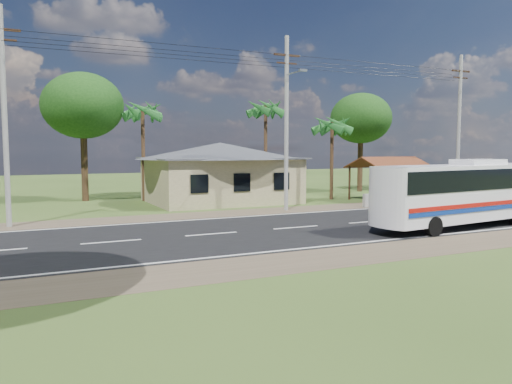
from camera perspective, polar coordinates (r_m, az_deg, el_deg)
ground at (r=25.12m, az=4.59°, el=-4.10°), size 120.00×120.00×0.00m
road at (r=25.12m, az=4.59°, el=-4.08°), size 120.00×16.00×0.03m
house at (r=37.02m, az=-4.12°, el=2.94°), size 12.40×10.00×5.00m
waiting_shed at (r=39.31m, az=14.93°, el=3.03°), size 5.20×4.48×3.35m
concrete_barrier at (r=36.62m, az=16.59°, el=-0.72°), size 7.00×0.30×0.90m
utility_poles at (r=31.82m, az=2.98°, el=8.24°), size 32.80×2.22×11.00m
palm_near at (r=39.21m, az=8.70°, el=7.49°), size 2.80×2.80×6.70m
palm_mid at (r=41.43m, az=1.11°, el=9.42°), size 2.80×2.80×8.20m
palm_far at (r=38.51m, az=-12.85°, el=8.91°), size 2.80×2.80×7.70m
tree_behind_house at (r=39.85m, az=-19.19°, el=9.26°), size 6.00×6.00×9.61m
tree_behind_shed at (r=47.10m, az=11.90°, el=8.20°), size 5.60×5.60×9.02m
coach_bus at (r=27.27m, az=22.88°, el=0.37°), size 11.18×3.41×3.42m
motorcycle at (r=35.28m, az=14.90°, el=-0.81°), size 2.00×1.31×0.99m
person at (r=38.72m, az=18.48°, el=0.09°), size 0.69×0.56×1.65m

